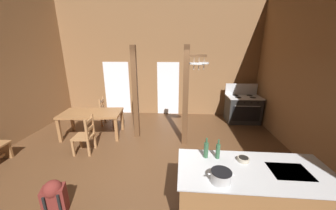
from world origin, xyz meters
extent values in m
cube|color=brown|center=(0.00, 0.00, -0.05)|extent=(8.21, 8.02, 0.10)
cube|color=brown|center=(0.00, 3.68, 2.14)|extent=(8.21, 0.14, 4.27)
cube|color=white|center=(-1.67, 3.60, 1.02)|extent=(1.00, 0.01, 2.05)
cube|color=white|center=(0.37, 3.60, 1.02)|extent=(0.84, 0.01, 2.05)
cube|color=olive|center=(1.91, -1.14, 0.43)|extent=(2.11, 0.93, 0.86)
cube|color=silver|center=(1.91, -1.14, 0.87)|extent=(2.17, 0.99, 0.02)
cube|color=black|center=(2.38, -1.15, 0.88)|extent=(0.53, 0.41, 0.00)
cube|color=black|center=(1.92, -0.71, 0.05)|extent=(2.00, 0.07, 0.10)
cube|color=#292929|center=(3.08, 2.94, 0.45)|extent=(1.11, 0.78, 0.90)
cube|color=black|center=(3.09, 2.55, 0.42)|extent=(0.93, 0.02, 0.52)
cylinder|color=silver|center=(3.09, 2.53, 0.70)|extent=(0.83, 0.04, 0.02)
cube|color=silver|center=(3.08, 2.94, 0.92)|extent=(1.15, 0.82, 0.03)
cube|color=silver|center=(3.07, 3.30, 1.12)|extent=(1.14, 0.06, 0.40)
cylinder|color=black|center=(3.33, 2.79, 0.94)|extent=(0.20, 0.20, 0.01)
cylinder|color=black|center=(2.84, 2.78, 0.94)|extent=(0.20, 0.20, 0.01)
cylinder|color=black|center=(3.32, 3.09, 0.94)|extent=(0.20, 0.20, 0.01)
cylinder|color=black|center=(2.83, 3.08, 0.94)|extent=(0.20, 0.20, 0.01)
cylinder|color=black|center=(3.42, 2.54, 0.82)|extent=(0.04, 0.03, 0.04)
cylinder|color=black|center=(3.20, 2.54, 0.82)|extent=(0.04, 0.03, 0.04)
cylinder|color=black|center=(2.98, 2.54, 0.82)|extent=(0.04, 0.03, 0.04)
cylinder|color=black|center=(2.76, 2.53, 0.82)|extent=(0.04, 0.03, 0.04)
cube|color=brown|center=(0.98, 1.18, 1.31)|extent=(0.15, 0.15, 2.62)
cube|color=brown|center=(1.19, 1.17, 2.36)|extent=(0.56, 0.12, 0.06)
cylinder|color=silver|center=(1.16, 1.17, 2.28)|extent=(0.01, 0.01, 0.16)
cylinder|color=silver|center=(1.16, 1.17, 2.18)|extent=(0.24, 0.24, 0.04)
cylinder|color=silver|center=(1.16, 1.17, 2.10)|extent=(0.02, 0.02, 0.14)
cylinder|color=silver|center=(1.28, 1.16, 2.28)|extent=(0.01, 0.01, 0.17)
cylinder|color=silver|center=(1.28, 1.16, 2.17)|extent=(0.25, 0.25, 0.04)
cylinder|color=silver|center=(1.28, 1.16, 2.09)|extent=(0.02, 0.02, 0.14)
cylinder|color=silver|center=(1.40, 1.15, 2.29)|extent=(0.01, 0.01, 0.15)
cylinder|color=silver|center=(1.40, 1.15, 2.19)|extent=(0.25, 0.25, 0.04)
cylinder|color=silver|center=(1.40, 1.15, 2.11)|extent=(0.02, 0.02, 0.14)
cube|color=brown|center=(-0.42, 1.53, 1.31)|extent=(0.14, 0.14, 2.62)
cube|color=olive|center=(-1.75, 1.49, 0.71)|extent=(1.78, 1.07, 0.06)
cube|color=olive|center=(-2.58, 1.80, 0.34)|extent=(0.09, 0.09, 0.68)
cube|color=olive|center=(-1.01, 1.96, 0.34)|extent=(0.09, 0.09, 0.68)
cube|color=olive|center=(-2.50, 1.02, 0.34)|extent=(0.09, 0.09, 0.68)
cube|color=olive|center=(-0.93, 1.18, 0.34)|extent=(0.09, 0.09, 0.68)
cube|color=#9E7044|center=(-1.55, 0.56, 0.43)|extent=(0.46, 0.46, 0.04)
cube|color=#9E7044|center=(-1.73, 0.36, 0.21)|extent=(0.05, 0.05, 0.41)
cube|color=#9E7044|center=(-1.75, 0.74, 0.21)|extent=(0.05, 0.05, 0.41)
cube|color=#9E7044|center=(-1.35, 0.38, 0.47)|extent=(0.05, 0.05, 0.95)
cube|color=#9E7044|center=(-1.37, 0.76, 0.47)|extent=(0.05, 0.05, 0.95)
cube|color=#9E7044|center=(-1.36, 0.57, 0.84)|extent=(0.06, 0.38, 0.07)
cube|color=#9E7044|center=(-1.36, 0.57, 0.65)|extent=(0.06, 0.38, 0.07)
cube|color=#9E7044|center=(-1.61, 2.37, 0.43)|extent=(0.49, 0.49, 0.04)
cube|color=#9E7044|center=(-1.45, 2.58, 0.21)|extent=(0.06, 0.06, 0.41)
cube|color=#9E7044|center=(-1.40, 2.20, 0.21)|extent=(0.06, 0.06, 0.41)
cube|color=#9E7044|center=(-1.82, 2.54, 0.47)|extent=(0.06, 0.06, 0.95)
cube|color=#9E7044|center=(-1.78, 2.16, 0.47)|extent=(0.06, 0.06, 0.95)
cube|color=#9E7044|center=(-1.80, 2.35, 0.84)|extent=(0.08, 0.38, 0.07)
cube|color=#9E7044|center=(-1.80, 2.35, 0.65)|extent=(0.08, 0.38, 0.07)
cube|color=olive|center=(-3.32, 0.18, 0.20)|extent=(0.31, 0.07, 0.40)
cube|color=maroon|center=(-1.09, -1.24, 0.24)|extent=(0.37, 0.31, 0.48)
cube|color=maroon|center=(-1.13, -1.11, 0.17)|extent=(0.23, 0.13, 0.17)
cylinder|color=black|center=(-1.14, -1.39, 0.24)|extent=(0.05, 0.05, 0.38)
cylinder|color=black|center=(-0.96, -1.32, 0.24)|extent=(0.05, 0.05, 0.38)
sphere|color=maroon|center=(-1.09, -1.24, 0.46)|extent=(0.35, 0.35, 0.27)
cylinder|color=silver|center=(1.37, -1.43, 0.96)|extent=(0.25, 0.25, 0.15)
cylinder|color=black|center=(1.37, -1.43, 1.04)|extent=(0.26, 0.26, 0.01)
cylinder|color=silver|center=(1.23, -1.43, 1.00)|extent=(0.05, 0.02, 0.02)
cylinder|color=silver|center=(1.51, -1.43, 1.00)|extent=(0.05, 0.02, 0.02)
cylinder|color=#B2A893|center=(1.81, -0.94, 0.91)|extent=(0.17, 0.17, 0.06)
cylinder|color=black|center=(1.81, -0.94, 0.94)|extent=(0.14, 0.14, 0.00)
cylinder|color=#2D5638|center=(1.26, -0.87, 1.01)|extent=(0.07, 0.07, 0.24)
cylinder|color=#2D5638|center=(1.26, -0.87, 1.17)|extent=(0.03, 0.03, 0.09)
cylinder|color=#2D5638|center=(1.44, -0.88, 1.00)|extent=(0.07, 0.07, 0.23)
cylinder|color=#2D5638|center=(1.44, -0.88, 1.16)|extent=(0.03, 0.03, 0.08)
camera|label=1|loc=(0.83, -3.41, 2.51)|focal=19.49mm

